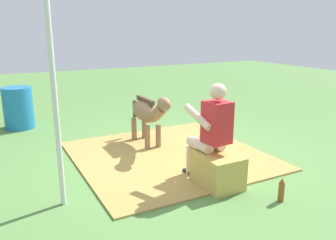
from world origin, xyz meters
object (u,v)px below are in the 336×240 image
at_px(person_seated, 211,129).
at_px(pony_standing, 148,113).
at_px(tent_pole_left, 54,91).
at_px(soda_bottle, 281,190).
at_px(hay_bale, 217,170).
at_px(water_barrel, 18,108).

distance_m(person_seated, pony_standing, 1.65).
bearing_deg(tent_pole_left, soda_bottle, -116.45).
bearing_deg(hay_bale, pony_standing, 4.23).
relative_size(hay_bale, water_barrel, 0.74).
xyz_separation_m(hay_bale, pony_standing, (1.80, 0.13, 0.36)).
bearing_deg(water_barrel, hay_bale, -153.92).
height_order(pony_standing, water_barrel, pony_standing).
bearing_deg(tent_pole_left, pony_standing, -50.84).
xyz_separation_m(person_seated, soda_bottle, (-0.84, -0.41, -0.57)).
xyz_separation_m(person_seated, water_barrel, (3.81, 1.93, -0.30)).
height_order(water_barrel, tent_pole_left, tent_pole_left).
height_order(pony_standing, soda_bottle, pony_standing).
bearing_deg(water_barrel, soda_bottle, -153.22).
bearing_deg(hay_bale, water_barrel, 26.08).
distance_m(pony_standing, tent_pole_left, 2.29).
height_order(soda_bottle, tent_pole_left, tent_pole_left).
height_order(person_seated, soda_bottle, person_seated).
bearing_deg(water_barrel, tent_pole_left, -178.02).
xyz_separation_m(pony_standing, soda_bottle, (-2.48, -0.54, -0.43)).
xyz_separation_m(hay_bale, soda_bottle, (-0.68, -0.40, -0.07)).
relative_size(pony_standing, soda_bottle, 4.64).
bearing_deg(soda_bottle, water_barrel, 26.78).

